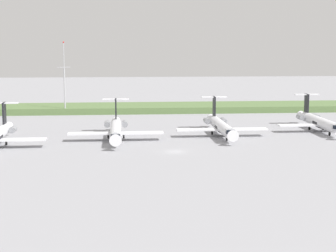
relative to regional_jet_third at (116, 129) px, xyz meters
name	(u,v)px	position (x,y,z in m)	size (l,w,h in m)	color
ground_plane	(164,131)	(12.76, 13.42, -2.54)	(500.00, 500.00, 0.00)	#939399
grass_berm	(154,108)	(12.76, 59.15, -1.49)	(320.00, 20.00, 2.10)	#597542
regional_jet_third	(116,129)	(0.00, 0.00, 0.00)	(22.81, 31.00, 9.00)	white
regional_jet_fourth	(221,126)	(26.35, 3.87, 0.00)	(22.81, 31.00, 9.00)	white
regional_jet_fifth	(319,121)	(53.73, 9.45, 0.00)	(22.81, 31.00, 9.00)	white
antenna_mast	(64,85)	(-16.78, 50.59, 7.31)	(4.40, 0.50, 23.74)	#B2B2B7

